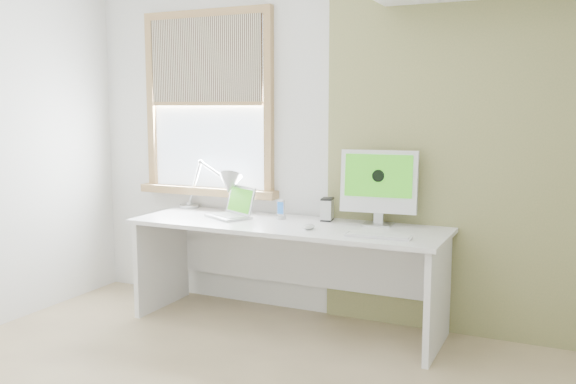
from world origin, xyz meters
The scene contains 11 objects.
room centered at (0.00, 0.00, 1.30)m, with size 4.04×3.54×2.64m.
accent_wall centered at (1.00, 1.74, 1.30)m, with size 2.00×0.02×2.60m, color #808A51.
window centered at (-1.00, 1.71, 1.54)m, with size 1.20×0.14×1.42m.
desk centered at (-0.17, 1.44, 0.53)m, with size 2.20×0.70×0.73m.
desk_lamp centered at (-0.80, 1.57, 0.93)m, with size 0.66×0.36×0.39m.
laptop centered at (-0.63, 1.45, 0.78)m, with size 0.40×0.37×0.22m.
phone_dock centered at (-0.28, 1.52, 0.77)m, with size 0.08×0.08×0.14m.
external_drive centered at (0.04, 1.61, 0.81)m, with size 0.10×0.14×0.16m.
imac centered at (0.42, 1.60, 1.02)m, with size 0.52×0.19×0.51m.
keyboard centered at (0.54, 1.21, 0.74)m, with size 0.41×0.14×0.02m.
mouse centered at (0.05, 1.26, 0.75)m, with size 0.06×0.11×0.03m, color white.
Camera 1 is at (1.62, -2.43, 1.53)m, focal length 38.86 mm.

